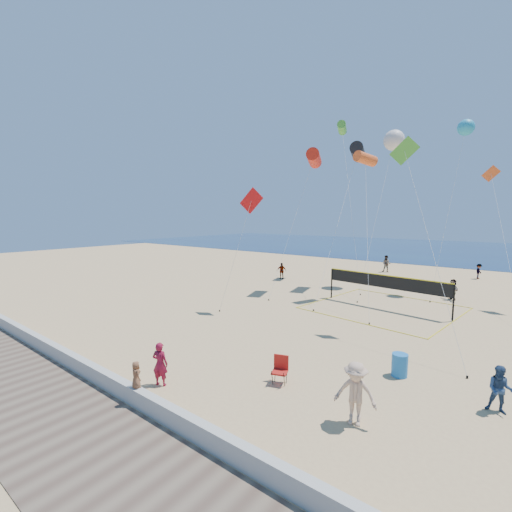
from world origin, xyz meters
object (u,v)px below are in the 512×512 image
Objects in this scene: woman at (160,364)px; volleyball_net at (385,286)px; camp_chair at (280,368)px; trash_barrel at (400,365)px.

volleyball_net is at bearing -125.31° from woman.
volleyball_net reaches higher than woman.
woman is 0.17× the size of volleyball_net.
trash_barrel is (3.32, 3.25, -0.14)m from camp_chair.
volleyball_net reaches higher than camp_chair.
trash_barrel is at bearing -161.80° from woman.
woman is 4.37m from camp_chair.
camp_chair is 0.12× the size of volleyball_net.
camp_chair is at bearing -81.26° from volleyball_net.
woman is 15.95m from volleyball_net.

